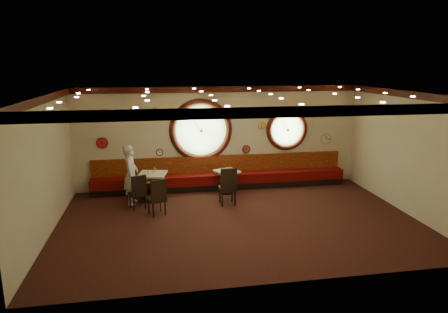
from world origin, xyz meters
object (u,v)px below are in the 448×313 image
(condiment_a_pepper, at_px, (143,178))
(condiment_b_pepper, at_px, (153,172))
(table_a, at_px, (144,187))
(chair_a, at_px, (138,190))
(condiment_b_bottle, at_px, (155,169))
(table_c, at_px, (227,179))
(condiment_a_bottle, at_px, (146,175))
(waiter, at_px, (131,175))
(condiment_b_salt, at_px, (148,171))
(condiment_c_salt, at_px, (225,169))
(condiment_c_bottle, at_px, (230,168))
(chair_c, at_px, (228,184))
(condiment_a_salt, at_px, (143,178))
(chair_b, at_px, (158,195))
(table_b, at_px, (153,183))
(condiment_c_pepper, at_px, (229,170))

(condiment_a_pepper, distance_m, condiment_b_pepper, 0.33)
(table_a, distance_m, chair_a, 0.66)
(table_a, height_order, condiment_b_bottle, condiment_b_bottle)
(table_a, bearing_deg, table_c, 7.46)
(condiment_b_pepper, height_order, condiment_a_bottle, condiment_b_pepper)
(waiter, bearing_deg, condiment_b_salt, -63.04)
(condiment_c_salt, bearing_deg, condiment_a_pepper, -170.84)
(condiment_b_pepper, distance_m, condiment_b_bottle, 0.14)
(table_a, bearing_deg, condiment_b_salt, 27.12)
(condiment_c_bottle, bearing_deg, condiment_b_salt, -173.42)
(condiment_c_salt, bearing_deg, waiter, -169.85)
(chair_a, bearing_deg, chair_c, -25.67)
(condiment_a_salt, xyz_separation_m, condiment_a_pepper, (0.01, -0.02, 0.00))
(condiment_c_salt, xyz_separation_m, condiment_c_bottle, (0.14, -0.03, 0.03))
(table_c, distance_m, waiter, 2.88)
(condiment_b_salt, xyz_separation_m, waiter, (-0.46, -0.19, -0.02))
(table_a, xyz_separation_m, chair_b, (0.39, -1.20, 0.15))
(chair_a, distance_m, condiment_a_bottle, 0.78)
(condiment_b_salt, bearing_deg, condiment_c_bottle, 6.58)
(chair_b, distance_m, condiment_c_salt, 2.60)
(condiment_c_bottle, xyz_separation_m, waiter, (-2.91, -0.47, 0.07))
(condiment_b_salt, bearing_deg, chair_b, -78.71)
(condiment_a_bottle, distance_m, condiment_b_bottle, 0.31)
(condiment_b_bottle, bearing_deg, table_b, -117.28)
(table_a, distance_m, condiment_c_pepper, 2.59)
(chair_c, xyz_separation_m, condiment_c_salt, (0.11, 1.13, 0.13))
(condiment_a_pepper, bearing_deg, condiment_b_salt, 30.91)
(table_a, distance_m, condiment_b_bottle, 0.60)
(table_b, height_order, condiment_b_pepper, condiment_b_pepper)
(condiment_b_salt, distance_m, condiment_c_salt, 2.33)
(condiment_c_pepper, bearing_deg, condiment_c_salt, 133.10)
(table_b, relative_size, condiment_c_bottle, 6.31)
(table_b, relative_size, chair_c, 1.30)
(table_c, xyz_separation_m, condiment_a_salt, (-2.51, -0.32, 0.26))
(condiment_a_bottle, bearing_deg, condiment_b_bottle, 6.84)
(table_b, relative_size, condiment_c_salt, 10.00)
(condiment_a_bottle, relative_size, condiment_b_bottle, 1.01)
(chair_c, height_order, condiment_b_pepper, chair_c)
(condiment_a_pepper, xyz_separation_m, condiment_b_pepper, (0.28, 0.03, 0.16))
(waiter, bearing_deg, condiment_b_bottle, -64.10)
(chair_b, height_order, condiment_c_bottle, chair_b)
(table_b, distance_m, chair_a, 0.74)
(table_a, xyz_separation_m, condiment_c_salt, (2.44, 0.38, 0.34))
(condiment_c_pepper, bearing_deg, condiment_a_pepper, -173.85)
(table_b, relative_size, chair_b, 1.43)
(table_c, relative_size, condiment_b_bottle, 5.61)
(chair_b, bearing_deg, condiment_a_salt, 87.40)
(table_b, height_order, chair_b, chair_b)
(condiment_b_salt, height_order, waiter, waiter)
(table_a, bearing_deg, condiment_b_pepper, 2.96)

